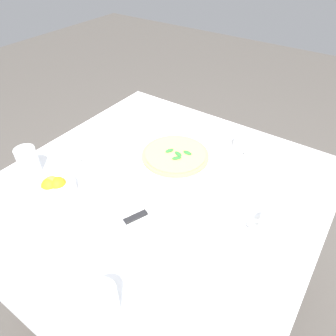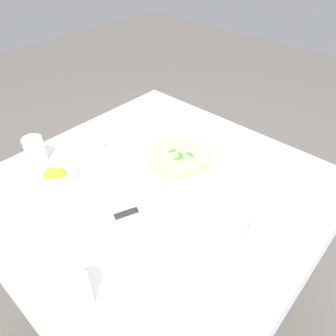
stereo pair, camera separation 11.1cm
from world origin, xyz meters
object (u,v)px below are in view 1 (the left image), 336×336
at_px(dinner_knife, 120,224).
at_px(citrus_bowl, 53,187).
at_px(pizza_plate, 175,158).
at_px(coffee_cup_back_corner, 90,153).
at_px(napkin_folded, 122,227).
at_px(pizza, 175,155).
at_px(water_glass_right_edge, 104,305).
at_px(menu_card, 107,129).
at_px(water_glass_near_left, 29,163).
at_px(coffee_cup_far_left, 244,143).
at_px(coffee_cup_left_edge, 272,226).

bearing_deg(dinner_knife, citrus_bowl, -65.62).
xyz_separation_m(pizza_plate, dinner_knife, (0.37, 0.05, 0.01)).
xyz_separation_m(coffee_cup_back_corner, napkin_folded, (0.19, 0.33, -0.02)).
bearing_deg(pizza, water_glass_right_edge, 18.48).
bearing_deg(pizza, menu_card, -86.10).
bearing_deg(pizza_plate, dinner_knife, 8.32).
bearing_deg(napkin_folded, water_glass_near_left, -75.08).
bearing_deg(coffee_cup_back_corner, menu_card, -159.18).
relative_size(pizza, citrus_bowl, 1.68).
relative_size(water_glass_near_left, citrus_bowl, 0.69).
relative_size(coffee_cup_far_left, dinner_knife, 0.69).
relative_size(coffee_cup_back_corner, water_glass_near_left, 1.29).
xyz_separation_m(coffee_cup_back_corner, water_glass_near_left, (0.18, -0.11, 0.02)).
height_order(water_glass_near_left, water_glass_right_edge, same).
distance_m(pizza_plate, water_glass_near_left, 0.53).
height_order(pizza, napkin_folded, pizza).
bearing_deg(dinner_knife, menu_card, -109.80).
relative_size(pizza, napkin_folded, 1.02).
relative_size(pizza_plate, coffee_cup_left_edge, 2.32).
bearing_deg(coffee_cup_left_edge, water_glass_near_left, -74.27).
relative_size(water_glass_near_left, napkin_folded, 0.42).
xyz_separation_m(pizza, coffee_cup_back_corner, (0.18, -0.27, 0.00)).
relative_size(coffee_cup_left_edge, menu_card, 1.66).
distance_m(coffee_cup_back_corner, menu_card, 0.16).
bearing_deg(pizza, pizza_plate, -89.29).
distance_m(coffee_cup_back_corner, dinner_knife, 0.38).
bearing_deg(coffee_cup_back_corner, napkin_folded, 59.62).
xyz_separation_m(pizza_plate, napkin_folded, (0.37, 0.06, -0.00)).
distance_m(coffee_cup_left_edge, water_glass_right_edge, 0.50).
bearing_deg(pizza, coffee_cup_back_corner, -56.99).
relative_size(coffee_cup_far_left, coffee_cup_back_corner, 0.98).
height_order(pizza, dinner_knife, pizza).
distance_m(water_glass_near_left, citrus_bowl, 0.16).
height_order(coffee_cup_left_edge, citrus_bowl, same).
bearing_deg(water_glass_near_left, coffee_cup_back_corner, 147.49).
distance_m(coffee_cup_far_left, coffee_cup_back_corner, 0.59).
height_order(pizza_plate, napkin_folded, napkin_folded).
xyz_separation_m(coffee_cup_far_left, coffee_cup_left_edge, (0.34, 0.24, -0.00)).
relative_size(pizza, water_glass_near_left, 2.45).
xyz_separation_m(coffee_cup_back_corner, water_glass_right_edge, (0.40, 0.46, 0.02)).
xyz_separation_m(pizza_plate, citrus_bowl, (0.38, -0.23, 0.02)).
relative_size(water_glass_near_left, dinner_knife, 0.55).
distance_m(coffee_cup_back_corner, napkin_folded, 0.38).
height_order(napkin_folded, dinner_knife, dinner_knife).
distance_m(water_glass_near_left, menu_card, 0.34).
bearing_deg(coffee_cup_back_corner, pizza, 123.01).
relative_size(pizza, water_glass_right_edge, 2.44).
bearing_deg(pizza_plate, coffee_cup_far_left, 139.05).
xyz_separation_m(coffee_cup_back_corner, menu_card, (-0.15, -0.06, 0.00)).
distance_m(coffee_cup_back_corner, citrus_bowl, 0.21).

